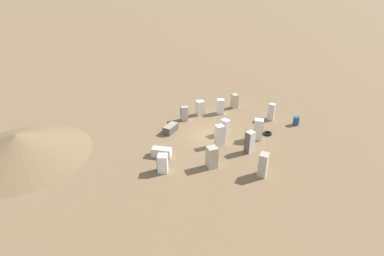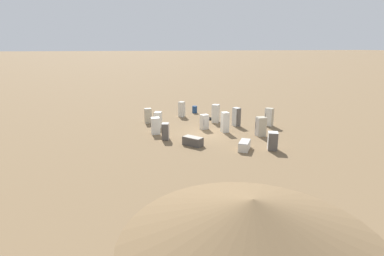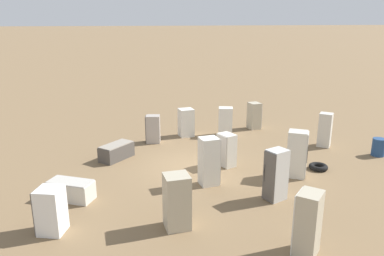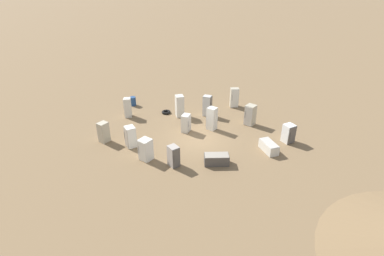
% 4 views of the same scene
% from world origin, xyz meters
% --- Properties ---
extents(ground_plane, '(1000.00, 1000.00, 0.00)m').
position_xyz_m(ground_plane, '(0.00, 0.00, 0.00)').
color(ground_plane, brown).
extents(discarded_fridge_0, '(0.94, 0.96, 1.83)m').
position_xyz_m(discarded_fridge_0, '(7.16, 1.01, 0.92)').
color(discarded_fridge_0, '#B2A88E').
rests_on(discarded_fridge_0, ground_plane).
extents(discarded_fridge_1, '(1.52, 1.75, 0.71)m').
position_xyz_m(discarded_fridge_1, '(1.70, -5.02, 0.35)').
color(discarded_fridge_1, beige).
rests_on(discarded_fridge_1, ground_plane).
extents(discarded_fridge_2, '(0.64, 0.76, 1.90)m').
position_xyz_m(discarded_fridge_2, '(2.05, 0.13, 0.95)').
color(discarded_fridge_2, silver).
rests_on(discarded_fridge_2, ground_plane).
extents(discarded_fridge_3, '(0.86, 0.76, 1.46)m').
position_xyz_m(discarded_fridge_3, '(0.48, 1.54, 0.73)').
color(discarded_fridge_3, beige).
rests_on(discarded_fridge_3, ground_plane).
extents(discarded_fridge_4, '(0.81, 0.78, 1.73)m').
position_xyz_m(discarded_fridge_4, '(4.70, -1.94, 0.87)').
color(discarded_fridge_4, '#B2A88E').
rests_on(discarded_fridge_4, ground_plane).
extents(discarded_fridge_5, '(0.96, 0.99, 1.43)m').
position_xyz_m(discarded_fridge_5, '(3.80, -5.60, 0.71)').
color(discarded_fridge_5, white).
rests_on(discarded_fridge_5, ground_plane).
extents(discarded_fridge_6, '(1.00, 1.02, 1.92)m').
position_xyz_m(discarded_fridge_6, '(2.44, 3.80, 0.96)').
color(discarded_fridge_6, beige).
rests_on(discarded_fridge_6, ground_plane).
extents(discarded_fridge_7, '(0.76, 0.87, 1.45)m').
position_xyz_m(discarded_fridge_7, '(-3.78, -0.79, 0.73)').
color(discarded_fridge_7, '#A89E93').
rests_on(discarded_fridge_7, ground_plane).
extents(discarded_fridge_8, '(0.72, 0.68, 1.56)m').
position_xyz_m(discarded_fridge_8, '(-4.50, 5.49, 0.78)').
color(discarded_fridge_8, '#B2A88E').
rests_on(discarded_fridge_8, ground_plane).
extents(discarded_fridge_9, '(0.92, 0.95, 1.58)m').
position_xyz_m(discarded_fridge_9, '(-3.78, 3.33, 0.79)').
color(discarded_fridge_9, silver).
rests_on(discarded_fridge_9, ground_plane).
extents(discarded_fridge_10, '(0.79, 0.76, 1.54)m').
position_xyz_m(discarded_fridge_10, '(-4.35, 1.21, 0.77)').
color(discarded_fridge_10, silver).
rests_on(discarded_fridge_10, ground_plane).
extents(discarded_fridge_11, '(0.85, 0.85, 1.73)m').
position_xyz_m(discarded_fridge_11, '(-0.42, 7.34, 0.87)').
color(discarded_fridge_11, beige).
rests_on(discarded_fridge_11, ground_plane).
extents(discarded_fridge_12, '(1.63, 1.76, 0.72)m').
position_xyz_m(discarded_fridge_12, '(-1.92, -2.93, 0.36)').
color(discarded_fridge_12, '#4C4742').
rests_on(discarded_fridge_12, ground_plane).
extents(discarded_fridge_13, '(0.73, 0.85, 1.86)m').
position_xyz_m(discarded_fridge_13, '(3.99, 1.91, 0.93)').
color(discarded_fridge_13, silver).
rests_on(discarded_fridge_13, ground_plane).
extents(scrap_tire, '(0.81, 0.81, 0.22)m').
position_xyz_m(scrap_tire, '(2.13, 5.15, 0.11)').
color(scrap_tire, black).
rests_on(scrap_tire, ground_plane).
extents(rusty_barrel, '(0.59, 0.59, 0.84)m').
position_xyz_m(rusty_barrel, '(1.56, 8.89, 0.42)').
color(rusty_barrel, navy).
rests_on(rusty_barrel, ground_plane).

